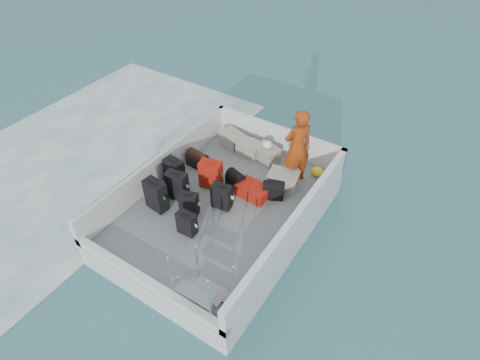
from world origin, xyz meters
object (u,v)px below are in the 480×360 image
object	(u,v)px
crate_2	(267,154)
suitcase_7	(222,197)
crate_0	(232,140)
suitcase_6	(187,223)
suitcase_8	(253,191)
suitcase_1	(177,186)
crate_3	(283,181)
crate_1	(249,149)
passenger	(297,147)
suitcase_5	(211,175)
suitcase_2	(174,172)
suitcase_4	(189,204)
suitcase_0	(156,195)

from	to	relation	value
crate_2	suitcase_7	bearing A→B (deg)	-89.85
crate_0	suitcase_6	bearing A→B (deg)	-72.99
suitcase_8	crate_0	size ratio (longest dim) A/B	1.24
suitcase_1	crate_3	world-z (taller)	suitcase_1
crate_1	passenger	bearing A→B (deg)	-9.46
suitcase_5	suitcase_7	distance (m)	0.74
suitcase_2	suitcase_4	xyz separation A→B (m)	(0.90, -0.61, -0.05)
suitcase_1	passenger	size ratio (longest dim) A/B	0.37
crate_2	crate_3	bearing A→B (deg)	-39.84
crate_1	crate_3	bearing A→B (deg)	-25.97
suitcase_2	suitcase_8	bearing A→B (deg)	26.23
suitcase_8	crate_1	xyz separation A→B (m)	(-0.87, 1.24, 0.03)
suitcase_1	suitcase_4	world-z (taller)	suitcase_1
suitcase_6	crate_0	size ratio (longest dim) A/B	0.93
suitcase_5	suitcase_7	world-z (taller)	suitcase_5
suitcase_0	crate_2	distance (m)	2.98
suitcase_5	suitcase_0	bearing A→B (deg)	-125.71
suitcase_6	crate_3	distance (m)	2.47
suitcase_7	passenger	size ratio (longest dim) A/B	0.32
passenger	suitcase_8	bearing A→B (deg)	7.59
suitcase_6	suitcase_0	bearing A→B (deg)	166.45
suitcase_2	suitcase_8	size ratio (longest dim) A/B	0.91
suitcase_5	suitcase_8	bearing A→B (deg)	2.69
crate_0	suitcase_7	bearing A→B (deg)	-61.80
suitcase_0	suitcase_4	xyz separation A→B (m)	(0.69, 0.24, -0.09)
suitcase_4	passenger	world-z (taller)	passenger
suitcase_4	crate_1	bearing A→B (deg)	73.88
suitcase_5	crate_1	distance (m)	1.50
crate_1	suitcase_8	bearing A→B (deg)	-54.96
passenger	suitcase_4	bearing A→B (deg)	3.55
suitcase_5	crate_3	distance (m)	1.65
suitcase_0	suitcase_6	world-z (taller)	suitcase_0
crate_3	suitcase_2	bearing A→B (deg)	-150.58
suitcase_5	crate_2	xyz separation A→B (m)	(0.59, 1.53, -0.17)
crate_3	passenger	world-z (taller)	passenger
suitcase_5	crate_0	bearing A→B (deg)	95.56
suitcase_6	suitcase_4	bearing A→B (deg)	121.78
suitcase_2	crate_2	bearing A→B (deg)	61.29
suitcase_6	crate_3	world-z (taller)	suitcase_6
suitcase_6	crate_3	xyz separation A→B (m)	(0.97, 2.27, -0.08)
suitcase_1	crate_0	bearing A→B (deg)	83.58
suitcase_6	crate_3	bearing A→B (deg)	65.21
suitcase_6	crate_1	xyz separation A→B (m)	(-0.33, 2.91, -0.10)
crate_3	crate_1	bearing A→B (deg)	154.03
suitcase_1	suitcase_8	bearing A→B (deg)	26.45
suitcase_0	crate_1	bearing A→B (deg)	83.31
suitcase_4	suitcase_7	distance (m)	0.71
crate_1	crate_3	world-z (taller)	crate_3
passenger	suitcase_7	bearing A→B (deg)	6.70
suitcase_0	crate_2	world-z (taller)	suitcase_0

